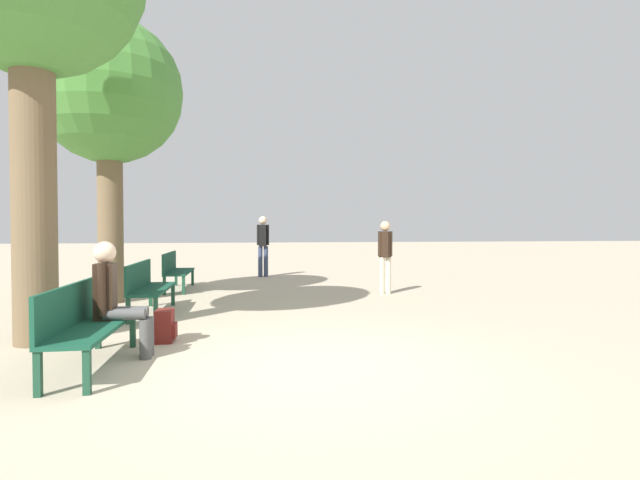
% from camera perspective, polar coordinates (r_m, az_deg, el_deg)
% --- Properties ---
extents(ground_plane, '(80.00, 80.00, 0.00)m').
position_cam_1_polar(ground_plane, '(5.35, -2.82, -14.01)').
color(ground_plane, '#B7A88E').
extents(bench_row_0, '(0.48, 1.78, 0.85)m').
position_cam_1_polar(bench_row_0, '(5.63, -25.44, -8.25)').
color(bench_row_0, '#144733').
rests_on(bench_row_0, ground_plane).
extents(bench_row_1, '(0.48, 1.78, 0.85)m').
position_cam_1_polar(bench_row_1, '(8.67, -19.19, -4.79)').
color(bench_row_1, '#144733').
rests_on(bench_row_1, ground_plane).
extents(bench_row_2, '(0.48, 1.78, 0.85)m').
position_cam_1_polar(bench_row_2, '(11.77, -16.23, -3.12)').
color(bench_row_2, '#144733').
rests_on(bench_row_2, ground_plane).
extents(tree_row_1, '(2.69, 2.69, 5.32)m').
position_cam_1_polar(tree_row_1, '(10.47, -22.97, 15.00)').
color(tree_row_1, brown).
rests_on(tree_row_1, ground_plane).
extents(person_seated, '(0.61, 0.34, 1.27)m').
position_cam_1_polar(person_seated, '(5.87, -22.25, -6.03)').
color(person_seated, '#4C4C4C').
rests_on(person_seated, ground_plane).
extents(backpack, '(0.24, 0.31, 0.40)m').
position_cam_1_polar(backpack, '(6.57, -17.28, -9.38)').
color(backpack, maroon).
rests_on(backpack, ground_plane).
extents(pedestrian_near, '(0.31, 0.27, 1.55)m').
position_cam_1_polar(pedestrian_near, '(10.68, 7.46, -1.40)').
color(pedestrian_near, beige).
rests_on(pedestrian_near, ground_plane).
extents(pedestrian_mid, '(0.35, 0.26, 1.73)m').
position_cam_1_polar(pedestrian_mid, '(14.33, -6.54, -0.24)').
color(pedestrian_mid, '#384260').
rests_on(pedestrian_mid, ground_plane).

